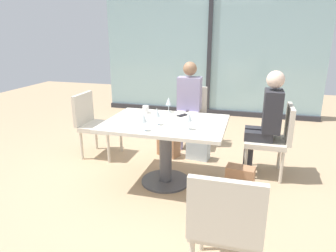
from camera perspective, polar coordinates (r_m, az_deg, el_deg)
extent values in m
plane|color=tan|center=(3.59, -0.44, -10.42)|extent=(12.00, 12.00, 0.00)
cube|color=#92B7BC|center=(6.32, 7.86, 14.32)|extent=(4.41, 0.03, 2.70)
cube|color=#2D2D33|center=(6.29, 7.82, 14.30)|extent=(0.08, 0.06, 2.70)
cube|color=#2D2D33|center=(6.49, 7.35, 2.77)|extent=(4.41, 0.10, 0.10)
cube|color=silver|center=(3.32, -0.47, 0.52)|extent=(1.30, 0.96, 0.04)
cylinder|color=#4C4C51|center=(3.44, -0.45, -5.30)|extent=(0.14, 0.14, 0.69)
cylinder|color=#4C4C51|center=(3.58, -0.44, -10.25)|extent=(0.56, 0.56, 0.02)
cube|color=beige|center=(4.54, 3.83, 1.32)|extent=(0.46, 0.46, 0.06)
cube|color=beige|center=(4.72, 4.52, 4.93)|extent=(0.46, 0.05, 0.42)
cylinder|color=beige|center=(4.46, 0.73, -1.95)|extent=(0.04, 0.04, 0.39)
cylinder|color=beige|center=(4.38, 5.79, -2.41)|extent=(0.04, 0.04, 0.39)
cylinder|color=beige|center=(4.83, 1.95, -0.43)|extent=(0.04, 0.04, 0.39)
cylinder|color=beige|center=(4.76, 6.63, -0.83)|extent=(0.04, 0.04, 0.39)
cube|color=beige|center=(3.79, 17.72, -2.79)|extent=(0.46, 0.46, 0.06)
cube|color=beige|center=(3.74, 21.87, 0.38)|extent=(0.05, 0.46, 0.42)
cylinder|color=beige|center=(4.05, 14.54, -4.60)|extent=(0.04, 0.04, 0.39)
cylinder|color=beige|center=(3.68, 14.35, -6.87)|extent=(0.04, 0.04, 0.39)
cylinder|color=beige|center=(4.07, 20.18, -5.04)|extent=(0.04, 0.04, 0.39)
cylinder|color=beige|center=(3.70, 20.58, -7.33)|extent=(0.04, 0.04, 0.39)
cube|color=beige|center=(4.26, -12.51, -0.13)|extent=(0.46, 0.46, 0.06)
cube|color=beige|center=(4.32, -15.65, 3.17)|extent=(0.05, 0.46, 0.42)
cylinder|color=beige|center=(4.08, -11.12, -4.19)|extent=(0.04, 0.04, 0.39)
cylinder|color=beige|center=(4.42, -8.82, -2.38)|extent=(0.04, 0.04, 0.39)
cylinder|color=beige|center=(4.27, -15.94, -3.57)|extent=(0.04, 0.04, 0.39)
cylinder|color=beige|center=(4.59, -13.38, -1.88)|extent=(0.04, 0.04, 0.39)
cube|color=beige|center=(2.22, 11.02, -17.45)|extent=(0.46, 0.46, 0.06)
cube|color=beige|center=(1.88, 10.74, -15.71)|extent=(0.46, 0.05, 0.42)
cylinder|color=beige|center=(2.51, 15.96, -19.50)|extent=(0.04, 0.04, 0.39)
cylinder|color=beige|center=(2.53, 6.37, -18.61)|extent=(0.04, 0.04, 0.39)
cylinder|color=#9E93B7|center=(4.45, 2.18, -1.61)|extent=(0.11, 0.11, 0.45)
cube|color=#9E93B7|center=(4.46, 2.51, 2.18)|extent=(0.13, 0.32, 0.11)
cylinder|color=#9E93B7|center=(4.42, 4.45, -1.81)|extent=(0.11, 0.11, 0.45)
cube|color=#9E93B7|center=(4.42, 4.78, 2.01)|extent=(0.13, 0.32, 0.11)
cube|color=#9E93B7|center=(4.50, 4.06, 6.15)|extent=(0.34, 0.20, 0.48)
sphere|color=#936B4C|center=(4.44, 4.16, 10.71)|extent=(0.20, 0.20, 0.20)
cylinder|color=#28282D|center=(3.94, 14.87, -4.81)|extent=(0.11, 0.11, 0.45)
cube|color=#28282D|center=(3.85, 16.62, -1.05)|extent=(0.32, 0.13, 0.11)
cylinder|color=#28282D|center=(3.77, 14.80, -5.81)|extent=(0.11, 0.11, 0.45)
cube|color=#28282D|center=(3.67, 16.63, -1.91)|extent=(0.32, 0.13, 0.11)
cube|color=#28282D|center=(3.69, 19.03, 2.71)|extent=(0.20, 0.34, 0.48)
sphere|color=beige|center=(3.62, 19.60, 8.23)|extent=(0.20, 0.20, 0.20)
cylinder|color=silver|center=(3.02, -4.57, -0.87)|extent=(0.06, 0.06, 0.00)
cylinder|color=silver|center=(3.00, -4.59, -0.05)|extent=(0.01, 0.01, 0.08)
cone|color=silver|center=(2.98, -4.63, 1.60)|extent=(0.07, 0.07, 0.09)
cylinder|color=silver|center=(3.70, 0.12, 2.67)|extent=(0.06, 0.06, 0.00)
cylinder|color=silver|center=(3.69, 0.12, 3.35)|extent=(0.01, 0.01, 0.08)
cone|color=silver|center=(3.67, 0.12, 4.71)|extent=(0.07, 0.07, 0.09)
cylinder|color=silver|center=(3.05, 3.83, -0.61)|extent=(0.06, 0.06, 0.00)
cylinder|color=silver|center=(3.04, 3.85, 0.20)|extent=(0.01, 0.01, 0.08)
cone|color=silver|center=(3.02, 3.88, 1.83)|extent=(0.07, 0.07, 0.09)
cylinder|color=silver|center=(3.20, -2.09, 0.27)|extent=(0.06, 0.06, 0.00)
cylinder|color=silver|center=(3.19, -2.10, 1.04)|extent=(0.01, 0.01, 0.08)
cone|color=silver|center=(3.16, -2.12, 2.61)|extent=(0.07, 0.07, 0.09)
cylinder|color=white|center=(3.66, -4.22, 3.13)|extent=(0.08, 0.08, 0.09)
cube|color=black|center=(3.56, 2.79, 2.04)|extent=(0.13, 0.16, 0.01)
cube|color=silver|center=(4.16, 5.68, -4.35)|extent=(0.32, 0.20, 0.28)
cube|color=#A3704C|center=(3.44, 13.35, -9.64)|extent=(0.32, 0.20, 0.28)
cube|color=#A3704C|center=(4.25, 0.10, -3.78)|extent=(0.34, 0.26, 0.28)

